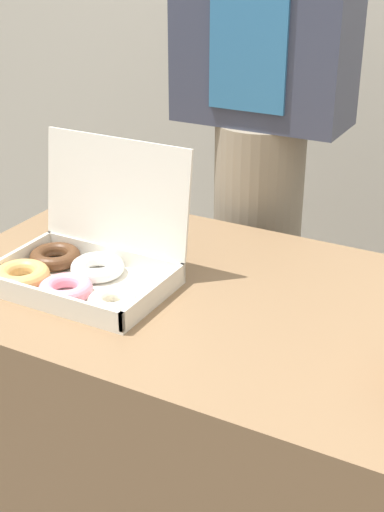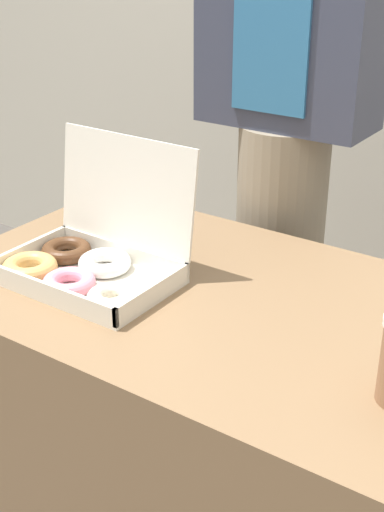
% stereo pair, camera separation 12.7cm
% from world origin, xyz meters
% --- Properties ---
extents(table, '(1.14, 0.66, 0.76)m').
position_xyz_m(table, '(0.00, 0.00, 0.38)').
color(table, brown).
rests_on(table, ground_plane).
extents(donut_box, '(0.34, 0.26, 0.26)m').
position_xyz_m(donut_box, '(-0.27, -0.08, 0.80)').
color(donut_box, silver).
rests_on(donut_box, table).
extents(person_customer, '(0.41, 0.22, 1.78)m').
position_xyz_m(person_customer, '(-0.14, 0.49, 0.97)').
color(person_customer, gray).
rests_on(person_customer, ground_plane).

